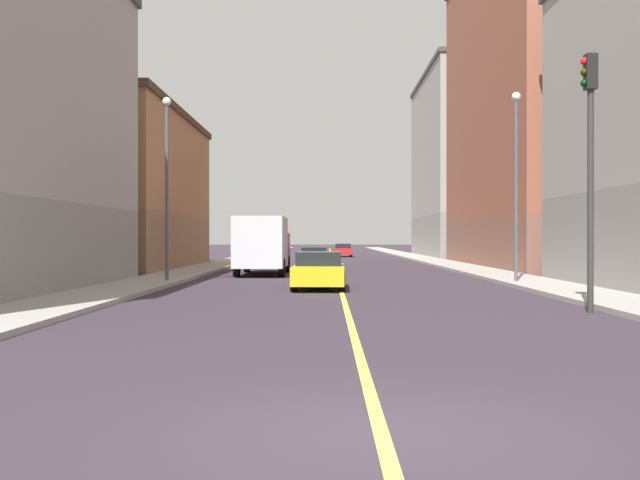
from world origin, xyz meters
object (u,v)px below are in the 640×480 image
at_px(car_red, 343,250).
at_px(box_truck, 263,244).
at_px(building_right_midblock, 118,190).
at_px(car_yellow, 319,271).
at_px(car_teal, 314,258).
at_px(traffic_light_left_near, 590,147).
at_px(street_lamp_right_near, 167,170).
at_px(building_left_mid, 539,101).
at_px(street_lamp_left_near, 516,168).
at_px(building_left_far, 464,166).

distance_m(car_red, box_truck, 37.29).
height_order(building_right_midblock, car_yellow, building_right_midblock).
distance_m(car_teal, box_truck, 8.93).
distance_m(traffic_light_left_near, street_lamp_right_near, 18.06).
xyz_separation_m(building_right_midblock, traffic_light_left_near, (19.45, -26.79, -0.58)).
xyz_separation_m(car_red, car_teal, (-2.44, -28.42, 0.00)).
bearing_deg(building_left_mid, building_right_midblock, -173.36).
distance_m(building_right_midblock, car_red, 33.35).
distance_m(street_lamp_left_near, box_truck, 14.04).
bearing_deg(car_yellow, street_lamp_left_near, 18.74).
bearing_deg(street_lamp_right_near, street_lamp_left_near, -2.40).
distance_m(traffic_light_left_near, car_teal, 29.36).
relative_size(building_left_far, street_lamp_left_near, 2.89).
bearing_deg(traffic_light_left_near, car_red, 95.11).
xyz_separation_m(building_left_mid, traffic_light_left_near, (-7.10, -29.88, -6.58)).
relative_size(building_right_midblock, street_lamp_left_near, 2.59).
relative_size(traffic_light_left_near, street_lamp_left_near, 0.86).
bearing_deg(traffic_light_left_near, building_right_midblock, 125.98).
xyz_separation_m(car_yellow, box_truck, (-3.00, 10.82, 0.90)).
bearing_deg(car_yellow, traffic_light_left_near, -51.58).
bearing_deg(building_left_far, car_red, 179.13).
distance_m(building_left_mid, car_teal, 17.86).
distance_m(car_red, car_teal, 28.53).
height_order(building_left_mid, car_red, building_left_mid).
bearing_deg(street_lamp_left_near, building_left_mid, 71.66).
bearing_deg(building_left_mid, box_truck, -149.05).
height_order(building_left_far, box_truck, building_left_far).
relative_size(building_left_far, car_red, 5.09).
height_order(traffic_light_left_near, car_yellow, traffic_light_left_near).
bearing_deg(box_truck, street_lamp_left_near, -36.36).
height_order(street_lamp_right_near, box_truck, street_lamp_right_near).
bearing_deg(car_teal, building_left_far, 62.66).
bearing_deg(car_teal, building_left_mid, 6.73).
distance_m(building_left_far, car_teal, 32.90).
bearing_deg(car_teal, building_right_midblock, -173.47).
relative_size(street_lamp_right_near, car_red, 1.74).
xyz_separation_m(street_lamp_left_near, car_red, (-6.07, 45.06, -4.12)).
height_order(car_red, box_truck, box_truck).
relative_size(street_lamp_right_near, box_truck, 0.98).
relative_size(car_red, box_truck, 0.56).
bearing_deg(street_lamp_right_near, car_yellow, -27.49).
height_order(car_red, car_teal, car_teal).
height_order(building_left_mid, traffic_light_left_near, building_left_mid).
bearing_deg(street_lamp_right_near, building_left_mid, 40.94).
xyz_separation_m(building_left_far, building_right_midblock, (-26.55, -29.61, -4.33)).
bearing_deg(traffic_light_left_near, car_yellow, 128.42).
bearing_deg(traffic_light_left_near, car_teal, 104.91).
bearing_deg(car_yellow, street_lamp_right_near, 152.51).
relative_size(building_left_far, car_yellow, 5.11).
bearing_deg(building_right_midblock, car_yellow, -55.28).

